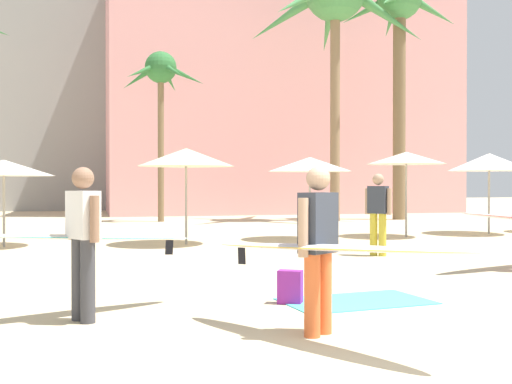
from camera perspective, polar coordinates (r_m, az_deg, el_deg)
The scene contains 15 objects.
ground at distance 5.33m, azimuth 13.07°, elevation -15.61°, with size 120.00×120.00×0.00m, color #C6B28C.
hotel_pink at distance 36.39m, azimuth 1.54°, elevation 8.80°, with size 18.86×10.50×13.32m, color pink.
palm_tree_far_left at distance 27.07m, azimuth 7.38°, elevation 17.01°, with size 7.50×8.06×10.91m.
palm_tree_left at distance 25.84m, azimuth -8.79°, elevation 10.33°, with size 3.45×3.40×6.96m.
palm_tree_right at distance 28.36m, azimuth 13.17°, elevation 14.75°, with size 4.71×5.14×10.61m.
cafe_umbrella_2 at distance 18.29m, azimuth 13.76°, elevation 3.07°, with size 2.24×2.24×2.45m.
cafe_umbrella_3 at distance 15.99m, azimuth -22.34°, elevation 2.09°, with size 2.38×2.38×2.10m.
cafe_umbrella_4 at distance 16.86m, azimuth 5.00°, elevation 2.56°, with size 2.28×2.28×2.26m.
cafe_umbrella_5 at distance 15.59m, azimuth -6.49°, elevation 3.21°, with size 2.43×2.43×2.42m.
cafe_umbrella_6 at distance 20.10m, azimuth 20.79°, elevation 2.61°, with size 2.45×2.45×2.47m.
beach_towel at distance 8.08m, azimuth 9.24°, elevation -9.95°, with size 1.85×1.09×0.01m, color #4CC6D6.
backpack at distance 7.84m, azimuth 3.20°, elevation -8.83°, with size 0.35×0.34×0.42m.
person_mid_right at distance 6.03m, azimuth 6.19°, elevation -4.89°, with size 1.81×2.78×1.68m.
person_far_right at distance 7.10m, azimuth -15.70°, elevation -4.02°, with size 2.70×1.32×1.69m.
person_mid_center at distance 13.24m, azimuth 11.24°, elevation -1.71°, with size 0.46×0.53×1.73m.
Camera 1 is at (-2.41, -4.52, 1.49)m, focal length 43.17 mm.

